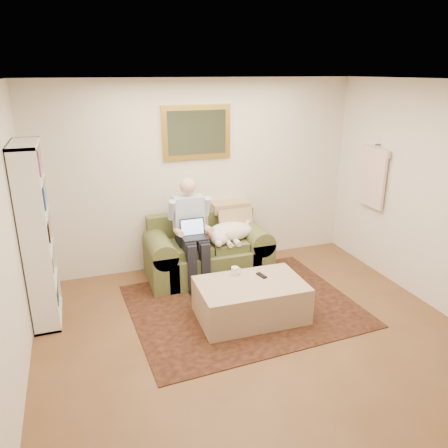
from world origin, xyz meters
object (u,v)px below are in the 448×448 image
seated_man (192,233)px  laptop (194,233)px  sofa (208,255)px  ottoman (251,300)px  coffee_mug (235,271)px  bookshelf (37,235)px  sleeping_dog (230,231)px

seated_man → laptop: seated_man is taller
sofa → ottoman: (0.13, -1.23, -0.07)m
coffee_mug → bookshelf: bearing=165.8°
coffee_mug → bookshelf: bookshelf is taller
ottoman → sleeping_dog: bearing=82.0°
sofa → sleeping_dog: (0.30, -0.08, 0.35)m
laptop → sleeping_dog: bearing=13.6°
laptop → bookshelf: size_ratio=0.16×
sofa → bookshelf: (-2.06, -0.45, 0.72)m
ottoman → bookshelf: 2.45m
sofa → ottoman: bearing=-83.7°
seated_man → ottoman: bearing=-70.4°
seated_man → bookshelf: bookshelf is taller
ottoman → coffee_mug: size_ratio=11.94×
laptop → sleeping_dog: (0.54, 0.13, -0.10)m
sleeping_dog → coffee_mug: bearing=-106.3°
sleeping_dog → coffee_mug: sleeping_dog is taller
seated_man → ottoman: size_ratio=1.16×
sleeping_dog → ottoman: bearing=-98.0°
laptop → coffee_mug: size_ratio=3.20×
sofa → bookshelf: size_ratio=0.82×
bookshelf → laptop: bearing=7.3°
seated_man → coffee_mug: bearing=-71.2°
laptop → sleeping_dog: laptop is taller
sofa → seated_man: 0.50m
ottoman → bookshelf: (-2.19, 0.78, 0.78)m
sleeping_dog → bookshelf: (-2.35, -0.37, 0.37)m
sofa → ottoman: size_ratio=1.38×
sleeping_dog → coffee_mug: size_ratio=6.79×
laptop → seated_man: bearing=90.0°
sofa → coffee_mug: 1.00m
coffee_mug → sofa: bearing=92.0°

